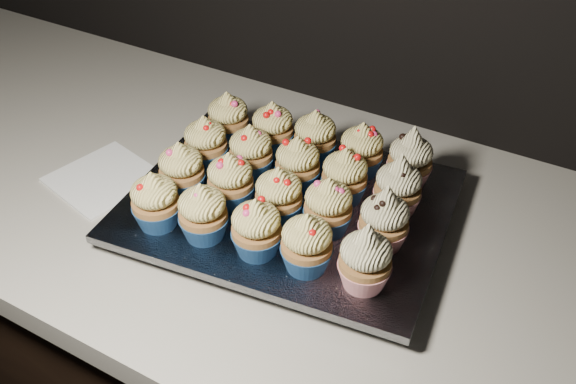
% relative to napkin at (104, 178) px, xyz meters
% --- Properties ---
extents(cabinet, '(2.40, 0.60, 0.86)m').
position_rel_napkin_xyz_m(cabinet, '(0.13, 0.08, -0.47)').
color(cabinet, black).
rests_on(cabinet, ground).
extents(worktop, '(2.44, 0.64, 0.04)m').
position_rel_napkin_xyz_m(worktop, '(0.13, 0.08, -0.02)').
color(worktop, beige).
rests_on(worktop, cabinet).
extents(napkin, '(0.17, 0.17, 0.00)m').
position_rel_napkin_xyz_m(napkin, '(0.00, 0.00, 0.00)').
color(napkin, white).
rests_on(napkin, worktop).
extents(baking_tray, '(0.43, 0.34, 0.02)m').
position_rel_napkin_xyz_m(baking_tray, '(0.29, 0.06, 0.01)').
color(baking_tray, black).
rests_on(baking_tray, worktop).
extents(foil_lining, '(0.46, 0.38, 0.01)m').
position_rel_napkin_xyz_m(foil_lining, '(0.29, 0.06, 0.03)').
color(foil_lining, silver).
rests_on(foil_lining, baking_tray).
extents(cupcake_0, '(0.06, 0.06, 0.08)m').
position_rel_napkin_xyz_m(cupcake_0, '(0.16, -0.07, 0.07)').
color(cupcake_0, navy).
rests_on(cupcake_0, foil_lining).
extents(cupcake_1, '(0.06, 0.06, 0.08)m').
position_rel_napkin_xyz_m(cupcake_1, '(0.23, -0.06, 0.07)').
color(cupcake_1, navy).
rests_on(cupcake_1, foil_lining).
extents(cupcake_2, '(0.06, 0.06, 0.08)m').
position_rel_napkin_xyz_m(cupcake_2, '(0.30, -0.05, 0.07)').
color(cupcake_2, navy).
rests_on(cupcake_2, foil_lining).
extents(cupcake_3, '(0.06, 0.06, 0.08)m').
position_rel_napkin_xyz_m(cupcake_3, '(0.37, -0.04, 0.07)').
color(cupcake_3, navy).
rests_on(cupcake_3, foil_lining).
extents(cupcake_4, '(0.06, 0.06, 0.10)m').
position_rel_napkin_xyz_m(cupcake_4, '(0.44, -0.03, 0.07)').
color(cupcake_4, red).
rests_on(cupcake_4, foil_lining).
extents(cupcake_5, '(0.06, 0.06, 0.08)m').
position_rel_napkin_xyz_m(cupcake_5, '(0.15, 0.00, 0.07)').
color(cupcake_5, navy).
rests_on(cupcake_5, foil_lining).
extents(cupcake_6, '(0.06, 0.06, 0.08)m').
position_rel_napkin_xyz_m(cupcake_6, '(0.22, 0.02, 0.07)').
color(cupcake_6, navy).
rests_on(cupcake_6, foil_lining).
extents(cupcake_7, '(0.06, 0.06, 0.08)m').
position_rel_napkin_xyz_m(cupcake_7, '(0.30, 0.02, 0.07)').
color(cupcake_7, navy).
rests_on(cupcake_7, foil_lining).
extents(cupcake_8, '(0.06, 0.06, 0.08)m').
position_rel_napkin_xyz_m(cupcake_8, '(0.36, 0.03, 0.07)').
color(cupcake_8, navy).
rests_on(cupcake_8, foil_lining).
extents(cupcake_9, '(0.06, 0.06, 0.10)m').
position_rel_napkin_xyz_m(cupcake_9, '(0.43, 0.04, 0.07)').
color(cupcake_9, red).
rests_on(cupcake_9, foil_lining).
extents(cupcake_10, '(0.06, 0.06, 0.08)m').
position_rel_napkin_xyz_m(cupcake_10, '(0.14, 0.07, 0.07)').
color(cupcake_10, navy).
rests_on(cupcake_10, foil_lining).
extents(cupcake_11, '(0.06, 0.06, 0.08)m').
position_rel_napkin_xyz_m(cupcake_11, '(0.21, 0.09, 0.07)').
color(cupcake_11, navy).
rests_on(cupcake_11, foil_lining).
extents(cupcake_12, '(0.06, 0.06, 0.08)m').
position_rel_napkin_xyz_m(cupcake_12, '(0.28, 0.09, 0.07)').
color(cupcake_12, navy).
rests_on(cupcake_12, foil_lining).
extents(cupcake_13, '(0.06, 0.06, 0.08)m').
position_rel_napkin_xyz_m(cupcake_13, '(0.35, 0.10, 0.07)').
color(cupcake_13, navy).
rests_on(cupcake_13, foil_lining).
extents(cupcake_14, '(0.06, 0.06, 0.10)m').
position_rel_napkin_xyz_m(cupcake_14, '(0.42, 0.11, 0.07)').
color(cupcake_14, red).
rests_on(cupcake_14, foil_lining).
extents(cupcake_15, '(0.06, 0.06, 0.08)m').
position_rel_napkin_xyz_m(cupcake_15, '(0.13, 0.14, 0.07)').
color(cupcake_15, navy).
rests_on(cupcake_15, foil_lining).
extents(cupcake_16, '(0.06, 0.06, 0.08)m').
position_rel_napkin_xyz_m(cupcake_16, '(0.21, 0.15, 0.07)').
color(cupcake_16, navy).
rests_on(cupcake_16, foil_lining).
extents(cupcake_17, '(0.06, 0.06, 0.08)m').
position_rel_napkin_xyz_m(cupcake_17, '(0.27, 0.16, 0.07)').
color(cupcake_17, navy).
rests_on(cupcake_17, foil_lining).
extents(cupcake_18, '(0.06, 0.06, 0.08)m').
position_rel_napkin_xyz_m(cupcake_18, '(0.35, 0.17, 0.07)').
color(cupcake_18, navy).
rests_on(cupcake_18, foil_lining).
extents(cupcake_19, '(0.06, 0.06, 0.10)m').
position_rel_napkin_xyz_m(cupcake_19, '(0.41, 0.18, 0.07)').
color(cupcake_19, red).
rests_on(cupcake_19, foil_lining).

